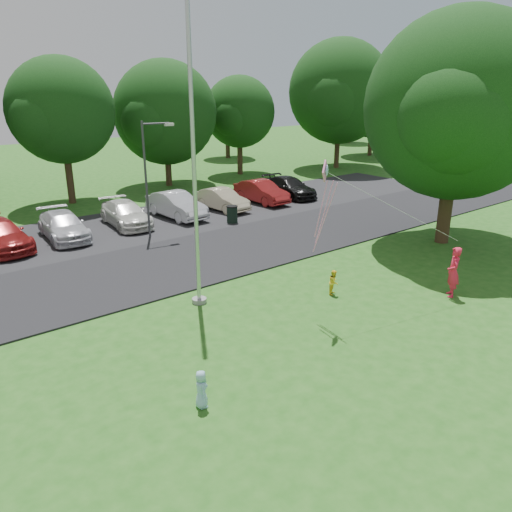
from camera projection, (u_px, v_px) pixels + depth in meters
ground at (382, 326)px, 15.48m from camera, size 120.00×120.00×0.00m
park_road at (218, 252)px, 22.12m from camera, size 60.00×6.00×0.06m
parking_strip at (150, 222)px, 26.93m from camera, size 42.00×7.00×0.06m
flagpole at (195, 182)px, 15.75m from camera, size 0.50×0.50×10.00m
street_lamp at (150, 169)px, 23.37m from camera, size 1.55×0.39×5.53m
trash_can at (232, 215)px, 26.68m from camera, size 0.61×0.61×0.97m
big_tree at (458, 111)px, 21.63m from camera, size 8.90×8.14×10.27m
tree_row at (104, 107)px, 32.47m from camera, size 64.35×11.94×10.88m
horizon_trees at (88, 120)px, 41.52m from camera, size 77.46×7.20×7.02m
parked_cars at (149, 210)px, 26.68m from camera, size 22.73×4.76×1.40m
woman at (453, 272)px, 17.38m from camera, size 0.77×0.76×1.80m
child_yellow at (334, 282)px, 17.68m from camera, size 0.55×0.51×0.90m
child_blue at (201, 389)px, 11.45m from camera, size 0.40×0.52×0.93m
kite at (327, 186)px, 14.82m from camera, size 5.08×2.07×2.98m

